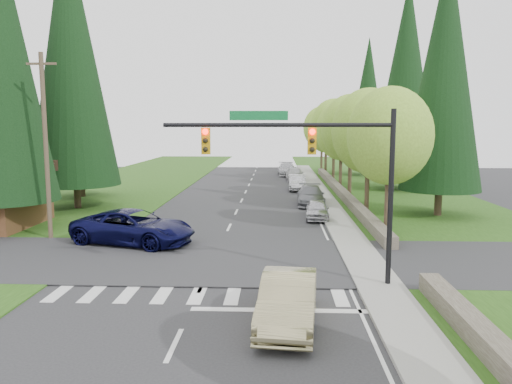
# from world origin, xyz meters

# --- Properties ---
(ground) EXTENTS (120.00, 120.00, 0.00)m
(ground) POSITION_xyz_m (0.00, 0.00, 0.00)
(ground) COLOR #28282B
(ground) RESTS_ON ground
(grass_east) EXTENTS (14.00, 110.00, 0.06)m
(grass_east) POSITION_xyz_m (13.00, 20.00, 0.03)
(grass_east) COLOR #224612
(grass_east) RESTS_ON ground
(grass_west) EXTENTS (14.00, 110.00, 0.06)m
(grass_west) POSITION_xyz_m (-13.00, 20.00, 0.03)
(grass_west) COLOR #224612
(grass_west) RESTS_ON ground
(cross_street) EXTENTS (120.00, 8.00, 0.10)m
(cross_street) POSITION_xyz_m (0.00, 8.00, 0.00)
(cross_street) COLOR #28282B
(cross_street) RESTS_ON ground
(sidewalk_east) EXTENTS (1.80, 80.00, 0.13)m
(sidewalk_east) POSITION_xyz_m (6.90, 22.00, 0.07)
(sidewalk_east) COLOR gray
(sidewalk_east) RESTS_ON ground
(curb_east) EXTENTS (0.20, 80.00, 0.13)m
(curb_east) POSITION_xyz_m (6.05, 22.00, 0.07)
(curb_east) COLOR gray
(curb_east) RESTS_ON ground
(stone_wall_north) EXTENTS (0.70, 40.00, 0.70)m
(stone_wall_north) POSITION_xyz_m (8.60, 30.00, 0.35)
(stone_wall_north) COLOR #4C4438
(stone_wall_north) RESTS_ON ground
(traffic_signal) EXTENTS (8.70, 0.37, 6.80)m
(traffic_signal) POSITION_xyz_m (4.37, 4.50, 4.98)
(traffic_signal) COLOR black
(traffic_signal) RESTS_ON ground
(utility_pole) EXTENTS (1.60, 0.24, 10.00)m
(utility_pole) POSITION_xyz_m (-9.50, 12.00, 5.14)
(utility_pole) COLOR #473828
(utility_pole) RESTS_ON ground
(decid_tree_0) EXTENTS (4.80, 4.80, 8.37)m
(decid_tree_0) POSITION_xyz_m (9.20, 14.00, 5.60)
(decid_tree_0) COLOR #38281C
(decid_tree_0) RESTS_ON ground
(decid_tree_1) EXTENTS (5.20, 5.20, 8.80)m
(decid_tree_1) POSITION_xyz_m (9.30, 21.00, 5.80)
(decid_tree_1) COLOR #38281C
(decid_tree_1) RESTS_ON ground
(decid_tree_2) EXTENTS (5.00, 5.00, 8.82)m
(decid_tree_2) POSITION_xyz_m (9.10, 28.00, 5.93)
(decid_tree_2) COLOR #38281C
(decid_tree_2) RESTS_ON ground
(decid_tree_3) EXTENTS (5.00, 5.00, 8.55)m
(decid_tree_3) POSITION_xyz_m (9.20, 35.00, 5.66)
(decid_tree_3) COLOR #38281C
(decid_tree_3) RESTS_ON ground
(decid_tree_4) EXTENTS (5.40, 5.40, 9.18)m
(decid_tree_4) POSITION_xyz_m (9.30, 42.00, 6.06)
(decid_tree_4) COLOR #38281C
(decid_tree_4) RESTS_ON ground
(decid_tree_5) EXTENTS (4.80, 4.80, 8.30)m
(decid_tree_5) POSITION_xyz_m (9.10, 49.00, 5.53)
(decid_tree_5) COLOR #38281C
(decid_tree_5) RESTS_ON ground
(decid_tree_6) EXTENTS (5.20, 5.20, 8.86)m
(decid_tree_6) POSITION_xyz_m (9.20, 56.00, 5.86)
(decid_tree_6) COLOR #38281C
(decid_tree_6) RESTS_ON ground
(conifer_w_c) EXTENTS (6.46, 6.46, 20.80)m
(conifer_w_c) POSITION_xyz_m (-12.00, 22.00, 11.29)
(conifer_w_c) COLOR #38281C
(conifer_w_c) RESTS_ON ground
(conifer_w_e) EXTENTS (5.78, 5.78, 18.80)m
(conifer_w_e) POSITION_xyz_m (-14.00, 28.00, 10.29)
(conifer_w_e) COLOR #38281C
(conifer_w_e) RESTS_ON ground
(conifer_e_a) EXTENTS (5.44, 5.44, 17.80)m
(conifer_e_a) POSITION_xyz_m (14.00, 20.00, 9.79)
(conifer_e_a) COLOR #38281C
(conifer_e_a) RESTS_ON ground
(conifer_e_b) EXTENTS (6.12, 6.12, 19.80)m
(conifer_e_b) POSITION_xyz_m (15.00, 34.00, 10.79)
(conifer_e_b) COLOR #38281C
(conifer_e_b) RESTS_ON ground
(conifer_e_c) EXTENTS (5.10, 5.10, 16.80)m
(conifer_e_c) POSITION_xyz_m (14.00, 48.00, 9.29)
(conifer_e_c) COLOR #38281C
(conifer_e_c) RESTS_ON ground
(sedan_champagne) EXTENTS (2.12, 4.95, 1.59)m
(sedan_champagne) POSITION_xyz_m (3.26, 0.63, 0.79)
(sedan_champagne) COLOR tan
(sedan_champagne) RESTS_ON ground
(suv_navy) EXTENTS (7.09, 4.77, 1.80)m
(suv_navy) POSITION_xyz_m (-4.58, 11.00, 0.90)
(suv_navy) COLOR #0A0B34
(suv_navy) RESTS_ON ground
(parked_car_a) EXTENTS (1.74, 3.85, 1.28)m
(parked_car_a) POSITION_xyz_m (5.60, 18.46, 0.64)
(parked_car_a) COLOR #BCBCC1
(parked_car_a) RESTS_ON ground
(parked_car_b) EXTENTS (2.25, 5.19, 1.49)m
(parked_car_b) POSITION_xyz_m (5.57, 24.38, 0.74)
(parked_car_b) COLOR slate
(parked_car_b) RESTS_ON ground
(parked_car_c) EXTENTS (1.61, 4.48, 1.47)m
(parked_car_c) POSITION_xyz_m (4.88, 33.47, 0.74)
(parked_car_c) COLOR silver
(parked_car_c) RESTS_ON ground
(parked_car_d) EXTENTS (2.10, 4.67, 1.56)m
(parked_car_d) POSITION_xyz_m (4.96, 41.62, 0.78)
(parked_car_d) COLOR silver
(parked_car_d) RESTS_ON ground
(parked_car_e) EXTENTS (2.37, 5.47, 1.57)m
(parked_car_e) POSITION_xyz_m (4.20, 47.65, 0.78)
(parked_car_e) COLOR #ACACB1
(parked_car_e) RESTS_ON ground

